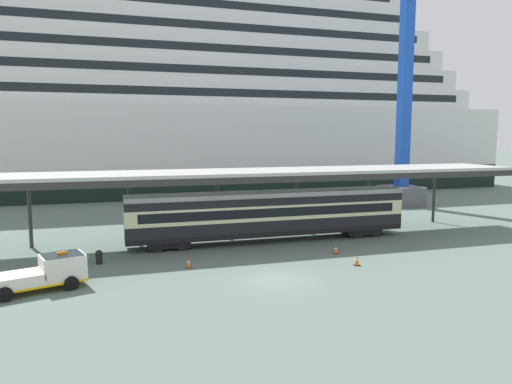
% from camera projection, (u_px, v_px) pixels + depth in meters
% --- Properties ---
extents(ground_plane, '(400.00, 400.00, 0.00)m').
position_uv_depth(ground_plane, '(276.00, 280.00, 27.91)').
color(ground_plane, slate).
extents(cruise_ship, '(128.37, 28.87, 41.62)m').
position_uv_depth(cruise_ship, '(95.00, 100.00, 72.33)').
color(cruise_ship, black).
rests_on(cruise_ship, ground).
extents(platform_canopy, '(44.19, 6.35, 5.84)m').
position_uv_depth(platform_canopy, '(268.00, 173.00, 38.02)').
color(platform_canopy, '#B5B5B5').
rests_on(platform_canopy, ground).
extents(train_carriage, '(23.01, 2.81, 4.11)m').
position_uv_depth(train_carriage, '(270.00, 213.00, 38.00)').
color(train_carriage, black).
rests_on(train_carriage, ground).
extents(service_truck, '(5.57, 3.51, 2.02)m').
position_uv_depth(service_truck, '(45.00, 272.00, 26.17)').
color(service_truck, silver).
rests_on(service_truck, ground).
extents(traffic_cone_near, '(0.36, 0.36, 0.65)m').
position_uv_depth(traffic_cone_near, '(336.00, 249.00, 34.21)').
color(traffic_cone_near, black).
rests_on(traffic_cone_near, ground).
extents(traffic_cone_mid, '(0.36, 0.36, 0.71)m').
position_uv_depth(traffic_cone_mid, '(357.00, 260.00, 31.03)').
color(traffic_cone_mid, black).
rests_on(traffic_cone_mid, ground).
extents(traffic_cone_far, '(0.36, 0.36, 0.69)m').
position_uv_depth(traffic_cone_far, '(189.00, 263.00, 30.50)').
color(traffic_cone_far, black).
rests_on(traffic_cone_far, ground).
extents(dockside_crane, '(15.82, 4.40, 55.98)m').
position_uv_depth(dockside_crane, '(411.00, 62.00, 56.15)').
color(dockside_crane, '#595960').
rests_on(dockside_crane, ground).
extents(quay_bollard, '(0.48, 0.48, 0.96)m').
position_uv_depth(quay_bollard, '(99.00, 256.00, 31.39)').
color(quay_bollard, black).
rests_on(quay_bollard, ground).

